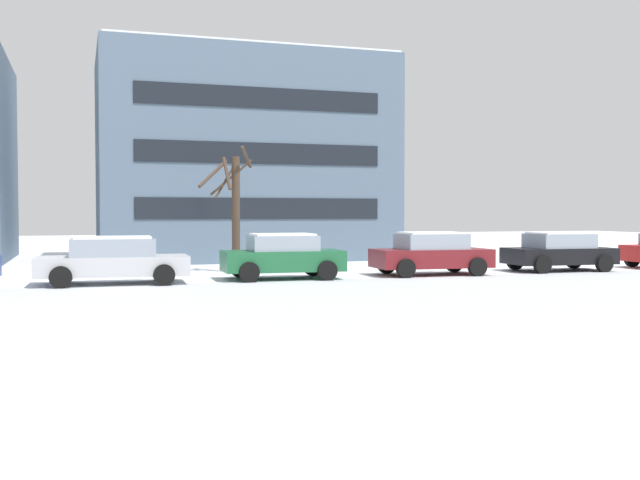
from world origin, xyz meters
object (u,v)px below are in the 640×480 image
(parked_car_maroon, at_px, (431,253))
(parked_car_black, at_px, (559,251))
(parked_car_silver, at_px, (113,260))
(parked_car_green, at_px, (282,256))

(parked_car_maroon, bearing_deg, parked_car_black, 1.79)
(parked_car_silver, relative_size, parked_car_black, 1.14)
(parked_car_silver, bearing_deg, parked_car_green, 0.93)
(parked_car_maroon, xyz_separation_m, parked_car_black, (5.33, 0.17, -0.02))
(parked_car_green, relative_size, parked_car_black, 0.99)
(parked_car_green, bearing_deg, parked_car_maroon, -0.46)
(parked_car_black, bearing_deg, parked_car_green, -179.33)
(parked_car_black, bearing_deg, parked_car_maroon, -178.21)
(parked_car_maroon, relative_size, parked_car_black, 1.03)
(parked_car_silver, relative_size, parked_car_green, 1.15)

